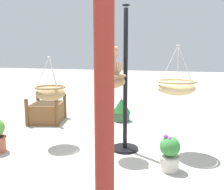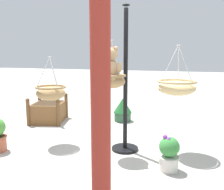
{
  "view_description": "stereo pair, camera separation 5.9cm",
  "coord_description": "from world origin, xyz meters",
  "px_view_note": "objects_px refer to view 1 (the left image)",
  "views": [
    {
      "loc": [
        -1.22,
        3.8,
        1.58
      ],
      "look_at": [
        -0.02,
        0.06,
        0.94
      ],
      "focal_mm": 40.63,
      "sensor_mm": 36.0,
      "label": 1
    },
    {
      "loc": [
        -1.28,
        3.79,
        1.58
      ],
      "look_at": [
        -0.02,
        0.06,
        0.94
      ],
      "focal_mm": 40.63,
      "sensor_mm": 36.0,
      "label": 2
    }
  ],
  "objects_px": {
    "wooden_planter_box": "(47,111)",
    "potted_plant_bushy_green": "(121,109)",
    "display_pole_central": "(125,108)",
    "hanging_basket_with_teddy": "(112,80)",
    "hanging_basket_right_low": "(50,92)",
    "hanging_basket_left_high": "(176,87)",
    "greenhouse_pillar_left": "(104,95)",
    "teddy_bear": "(111,66)",
    "potted_plant_tall_leafy": "(170,153)"
  },
  "relations": [
    {
      "from": "greenhouse_pillar_left",
      "to": "teddy_bear",
      "type": "bearing_deg",
      "value": -73.7
    },
    {
      "from": "wooden_planter_box",
      "to": "potted_plant_bushy_green",
      "type": "distance_m",
      "value": 1.75
    },
    {
      "from": "potted_plant_tall_leafy",
      "to": "potted_plant_bushy_green",
      "type": "height_order",
      "value": "potted_plant_bushy_green"
    },
    {
      "from": "teddy_bear",
      "to": "hanging_basket_left_high",
      "type": "distance_m",
      "value": 1.08
    },
    {
      "from": "display_pole_central",
      "to": "teddy_bear",
      "type": "height_order",
      "value": "display_pole_central"
    },
    {
      "from": "display_pole_central",
      "to": "hanging_basket_left_high",
      "type": "relative_size",
      "value": 2.99
    },
    {
      "from": "hanging_basket_with_teddy",
      "to": "teddy_bear",
      "type": "bearing_deg",
      "value": 90.0
    },
    {
      "from": "hanging_basket_left_high",
      "to": "hanging_basket_right_low",
      "type": "bearing_deg",
      "value": 7.9
    },
    {
      "from": "hanging_basket_right_low",
      "to": "potted_plant_tall_leafy",
      "type": "distance_m",
      "value": 2.21
    },
    {
      "from": "greenhouse_pillar_left",
      "to": "wooden_planter_box",
      "type": "height_order",
      "value": "greenhouse_pillar_left"
    },
    {
      "from": "hanging_basket_left_high",
      "to": "wooden_planter_box",
      "type": "relative_size",
      "value": 0.76
    },
    {
      "from": "teddy_bear",
      "to": "hanging_basket_left_high",
      "type": "relative_size",
      "value": 0.65
    },
    {
      "from": "potted_plant_bushy_green",
      "to": "wooden_planter_box",
      "type": "bearing_deg",
      "value": 19.56
    },
    {
      "from": "hanging_basket_with_teddy",
      "to": "hanging_basket_right_low",
      "type": "xyz_separation_m",
      "value": [
        1.14,
        -0.11,
        -0.25
      ]
    },
    {
      "from": "hanging_basket_with_teddy",
      "to": "wooden_planter_box",
      "type": "relative_size",
      "value": 0.71
    },
    {
      "from": "display_pole_central",
      "to": "teddy_bear",
      "type": "distance_m",
      "value": 0.76
    },
    {
      "from": "greenhouse_pillar_left",
      "to": "potted_plant_tall_leafy",
      "type": "relative_size",
      "value": 5.07
    },
    {
      "from": "teddy_bear",
      "to": "wooden_planter_box",
      "type": "height_order",
      "value": "teddy_bear"
    },
    {
      "from": "hanging_basket_right_low",
      "to": "wooden_planter_box",
      "type": "distance_m",
      "value": 1.72
    },
    {
      "from": "display_pole_central",
      "to": "hanging_basket_right_low",
      "type": "relative_size",
      "value": 3.12
    },
    {
      "from": "hanging_basket_with_teddy",
      "to": "potted_plant_bushy_green",
      "type": "relative_size",
      "value": 1.31
    },
    {
      "from": "teddy_bear",
      "to": "greenhouse_pillar_left",
      "type": "distance_m",
      "value": 1.82
    },
    {
      "from": "greenhouse_pillar_left",
      "to": "potted_plant_bushy_green",
      "type": "bearing_deg",
      "value": -76.38
    },
    {
      "from": "hanging_basket_left_high",
      "to": "potted_plant_bushy_green",
      "type": "xyz_separation_m",
      "value": [
        1.34,
        -1.59,
        -0.79
      ]
    },
    {
      "from": "hanging_basket_left_high",
      "to": "potted_plant_tall_leafy",
      "type": "bearing_deg",
      "value": 88.9
    },
    {
      "from": "display_pole_central",
      "to": "hanging_basket_with_teddy",
      "type": "height_order",
      "value": "display_pole_central"
    },
    {
      "from": "display_pole_central",
      "to": "potted_plant_tall_leafy",
      "type": "relative_size",
      "value": 4.53
    },
    {
      "from": "display_pole_central",
      "to": "hanging_basket_with_teddy",
      "type": "bearing_deg",
      "value": 59.04
    },
    {
      "from": "teddy_bear",
      "to": "potted_plant_tall_leafy",
      "type": "xyz_separation_m",
      "value": [
        -0.92,
        0.27,
        -1.16
      ]
    },
    {
      "from": "display_pole_central",
      "to": "greenhouse_pillar_left",
      "type": "height_order",
      "value": "greenhouse_pillar_left"
    },
    {
      "from": "potted_plant_bushy_green",
      "to": "hanging_basket_with_teddy",
      "type": "bearing_deg",
      "value": 101.38
    },
    {
      "from": "display_pole_central",
      "to": "wooden_planter_box",
      "type": "xyz_separation_m",
      "value": [
        2.2,
        -1.15,
        -0.46
      ]
    },
    {
      "from": "teddy_bear",
      "to": "wooden_planter_box",
      "type": "xyz_separation_m",
      "value": [
        2.05,
        -1.43,
        -1.16
      ]
    },
    {
      "from": "potted_plant_tall_leafy",
      "to": "hanging_basket_with_teddy",
      "type": "bearing_deg",
      "value": -17.75
    },
    {
      "from": "display_pole_central",
      "to": "potted_plant_bushy_green",
      "type": "relative_size",
      "value": 4.22
    },
    {
      "from": "potted_plant_tall_leafy",
      "to": "potted_plant_bushy_green",
      "type": "bearing_deg",
      "value": -59.89
    },
    {
      "from": "display_pole_central",
      "to": "wooden_planter_box",
      "type": "height_order",
      "value": "display_pole_central"
    },
    {
      "from": "greenhouse_pillar_left",
      "to": "potted_plant_tall_leafy",
      "type": "bearing_deg",
      "value": -105.74
    },
    {
      "from": "wooden_planter_box",
      "to": "hanging_basket_right_low",
      "type": "bearing_deg",
      "value": 125.11
    },
    {
      "from": "hanging_basket_with_teddy",
      "to": "hanging_basket_right_low",
      "type": "relative_size",
      "value": 0.97
    },
    {
      "from": "hanging_basket_left_high",
      "to": "potted_plant_bushy_green",
      "type": "distance_m",
      "value": 2.22
    },
    {
      "from": "greenhouse_pillar_left",
      "to": "potted_plant_tall_leafy",
      "type": "distance_m",
      "value": 1.83
    },
    {
      "from": "potted_plant_tall_leafy",
      "to": "greenhouse_pillar_left",
      "type": "bearing_deg",
      "value": 74.26
    },
    {
      "from": "teddy_bear",
      "to": "greenhouse_pillar_left",
      "type": "bearing_deg",
      "value": 106.3
    },
    {
      "from": "hanging_basket_left_high",
      "to": "hanging_basket_right_low",
      "type": "relative_size",
      "value": 1.04
    },
    {
      "from": "hanging_basket_with_teddy",
      "to": "greenhouse_pillar_left",
      "type": "xyz_separation_m",
      "value": [
        -0.51,
        1.77,
        0.07
      ]
    },
    {
      "from": "wooden_planter_box",
      "to": "teddy_bear",
      "type": "bearing_deg",
      "value": 145.16
    },
    {
      "from": "display_pole_central",
      "to": "potted_plant_bushy_green",
      "type": "xyz_separation_m",
      "value": [
        0.55,
        -1.74,
        -0.43
      ]
    },
    {
      "from": "potted_plant_bushy_green",
      "to": "greenhouse_pillar_left",
      "type": "bearing_deg",
      "value": 103.62
    },
    {
      "from": "hanging_basket_right_low",
      "to": "wooden_planter_box",
      "type": "relative_size",
      "value": 0.73
    }
  ]
}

